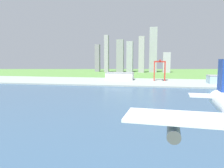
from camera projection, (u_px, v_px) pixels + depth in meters
The scene contains 7 objects.
ground_plane at pixel (133, 101), 247.29m from camera, with size 2400.00×2400.00×0.00m, color #578A3F.
water_bay at pixel (127, 114), 188.74m from camera, with size 840.00×360.00×0.15m, color #385675.
industrial_pier at pixel (142, 82), 432.54m from camera, with size 840.00×140.00×2.50m, color #95A29A.
port_crane_red at pixel (160, 66), 443.98m from camera, with size 23.66×40.59×43.04m.
warehouse_main at pixel (120, 76), 470.44m from camera, with size 58.44×35.99×15.34m.
warehouse_annex at pixel (217, 79), 395.27m from camera, with size 32.41×31.76×15.11m.
distant_skyline at pixel (135, 56), 764.43m from camera, with size 267.52×48.39×154.25m.
Camera 1 is at (21.65, 56.33, 47.53)m, focal length 34.99 mm.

